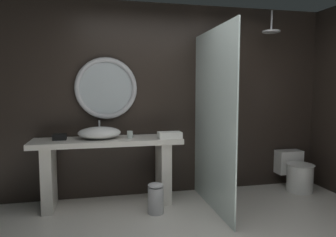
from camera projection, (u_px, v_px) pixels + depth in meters
The scene contains 11 objects.
back_wall_panel at pixel (166, 100), 4.30m from camera, with size 4.80×0.10×2.60m, color black.
vanity_counter at pixel (108, 161), 3.87m from camera, with size 1.83×0.53×0.84m.
vessel_sink at pixel (99, 133), 3.83m from camera, with size 0.53×0.43×0.21m.
tumbler_cup at pixel (130, 135), 3.87m from camera, with size 0.07×0.07×0.09m, color silver.
tissue_box at pixel (59, 137), 3.74m from camera, with size 0.16×0.10×0.07m, color black.
round_wall_mirror at pixel (106, 88), 4.02m from camera, with size 0.80×0.07×0.80m.
shower_glass_panel at pixel (213, 120), 3.71m from camera, with size 0.02×1.35×2.17m, color silver.
rain_shower_head at pixel (271, 30), 4.14m from camera, with size 0.23×0.23×0.29m.
toilet at pixel (296, 172), 4.46m from camera, with size 0.38×0.58×0.54m.
waste_bin at pixel (156, 198), 3.62m from camera, with size 0.19×0.19×0.37m.
folded_hand_towel at pixel (170, 135), 3.84m from camera, with size 0.29×0.17×0.08m, color white.
Camera 1 is at (-0.91, -2.30, 1.47)m, focal length 32.97 mm.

